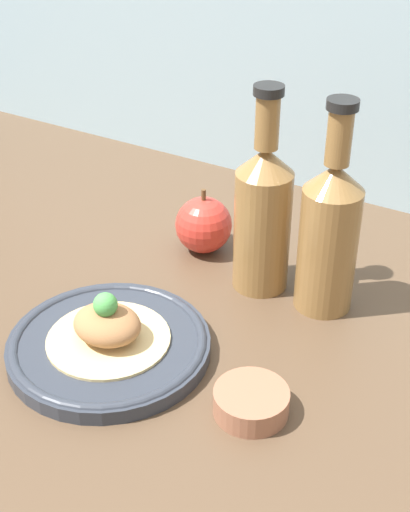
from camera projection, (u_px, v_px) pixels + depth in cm
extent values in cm
cube|color=brown|center=(188.00, 379.00, 87.66)|extent=(180.00, 110.00, 4.00)
cylinder|color=#2D333D|center=(109.00, 346.00, 88.35)|extent=(25.22, 25.22, 1.94)
torus|color=#2D333D|center=(109.00, 342.00, 87.99)|extent=(24.56, 24.56, 1.35)
cylinder|color=#D6BC7F|center=(109.00, 339.00, 87.73)|extent=(15.33, 15.33, 0.40)
ellipsoid|color=#9E6B42|center=(107.00, 324.00, 86.53)|extent=(8.67, 7.37, 4.12)
sphere|color=#4CA34C|center=(105.00, 305.00, 84.96)|extent=(2.98, 2.98, 2.98)
cylinder|color=olive|center=(262.00, 231.00, 97.24)|extent=(7.80, 7.80, 17.35)
cone|color=olive|center=(265.00, 161.00, 91.70)|extent=(7.80, 7.80, 3.51)
cylinder|color=olive|center=(267.00, 122.00, 88.90)|extent=(3.12, 3.12, 7.03)
cylinder|color=black|center=(269.00, 90.00, 86.72)|extent=(3.90, 3.90, 1.20)
cylinder|color=olive|center=(327.00, 250.00, 93.09)|extent=(7.80, 7.80, 17.35)
cone|color=olive|center=(335.00, 177.00, 87.55)|extent=(7.80, 7.80, 3.51)
cylinder|color=olive|center=(339.00, 137.00, 84.75)|extent=(3.12, 3.12, 7.03)
cylinder|color=black|center=(343.00, 104.00, 82.56)|extent=(3.90, 3.90, 1.20)
sphere|color=red|center=(204.00, 225.00, 107.45)|extent=(8.62, 8.62, 8.62)
cylinder|color=brown|center=(204.00, 195.00, 104.81)|extent=(0.69, 0.69, 1.94)
cylinder|color=#996047|center=(251.00, 402.00, 79.37)|extent=(8.56, 8.56, 2.93)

